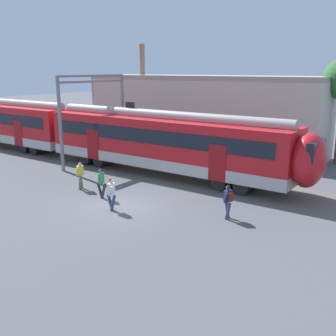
{
  "coord_description": "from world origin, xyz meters",
  "views": [
    {
      "loc": [
        13.15,
        -14.4,
        6.93
      ],
      "look_at": [
        1.05,
        2.89,
        1.6
      ],
      "focal_mm": 42.0,
      "sensor_mm": 36.0,
      "label": 1
    }
  ],
  "objects_px": {
    "pedestrian_white": "(111,192)",
    "pedestrian_navy": "(228,199)",
    "pedestrian_green": "(101,181)",
    "pedestrian_yellow": "(80,173)",
    "commuter_train": "(74,130)"
  },
  "relations": [
    {
      "from": "commuter_train",
      "to": "pedestrian_yellow",
      "type": "distance_m",
      "value": 8.61
    },
    {
      "from": "pedestrian_navy",
      "to": "pedestrian_green",
      "type": "bearing_deg",
      "value": -170.7
    },
    {
      "from": "pedestrian_white",
      "to": "pedestrian_navy",
      "type": "distance_m",
      "value": 5.8
    },
    {
      "from": "commuter_train",
      "to": "pedestrian_yellow",
      "type": "height_order",
      "value": "commuter_train"
    },
    {
      "from": "commuter_train",
      "to": "pedestrian_yellow",
      "type": "relative_size",
      "value": 22.83
    },
    {
      "from": "commuter_train",
      "to": "pedestrian_green",
      "type": "bearing_deg",
      "value": -34.4
    },
    {
      "from": "pedestrian_yellow",
      "to": "pedestrian_green",
      "type": "bearing_deg",
      "value": -12.74
    },
    {
      "from": "pedestrian_green",
      "to": "pedestrian_white",
      "type": "bearing_deg",
      "value": -32.33
    },
    {
      "from": "commuter_train",
      "to": "pedestrian_navy",
      "type": "relative_size",
      "value": 22.83
    },
    {
      "from": "pedestrian_yellow",
      "to": "pedestrian_green",
      "type": "relative_size",
      "value": 1.0
    },
    {
      "from": "pedestrian_yellow",
      "to": "pedestrian_navy",
      "type": "xyz_separation_m",
      "value": [
        9.32,
        0.67,
        0.03
      ]
    },
    {
      "from": "pedestrian_green",
      "to": "pedestrian_white",
      "type": "distance_m",
      "value": 2.13
    },
    {
      "from": "commuter_train",
      "to": "pedestrian_white",
      "type": "relative_size",
      "value": 22.83
    },
    {
      "from": "pedestrian_green",
      "to": "pedestrian_navy",
      "type": "xyz_separation_m",
      "value": [
        7.12,
        1.17,
        0.03
      ]
    },
    {
      "from": "pedestrian_green",
      "to": "pedestrian_navy",
      "type": "relative_size",
      "value": 1.0
    }
  ]
}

